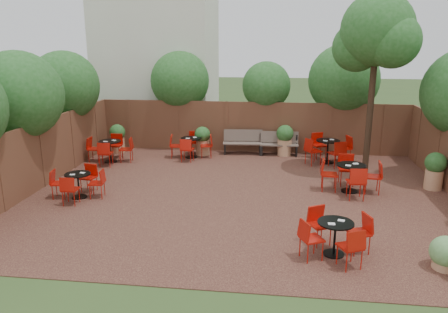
# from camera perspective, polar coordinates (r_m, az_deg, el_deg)

# --- Properties ---
(ground) EXTENTS (80.00, 80.00, 0.00)m
(ground) POSITION_cam_1_polar(r_m,az_deg,el_deg) (12.57, 2.21, -5.08)
(ground) COLOR #354F23
(ground) RESTS_ON ground
(courtyard_paving) EXTENTS (12.00, 10.00, 0.02)m
(courtyard_paving) POSITION_cam_1_polar(r_m,az_deg,el_deg) (12.56, 2.21, -5.04)
(courtyard_paving) COLOR #371916
(courtyard_paving) RESTS_ON ground
(fence_back) EXTENTS (12.00, 0.08, 2.00)m
(fence_back) POSITION_cam_1_polar(r_m,az_deg,el_deg) (17.11, 3.70, 3.85)
(fence_back) COLOR brown
(fence_back) RESTS_ON ground
(fence_left) EXTENTS (0.08, 10.00, 2.00)m
(fence_left) POSITION_cam_1_polar(r_m,az_deg,el_deg) (14.07, -22.88, 0.19)
(fence_left) COLOR brown
(fence_left) RESTS_ON ground
(neighbour_building) EXTENTS (5.00, 4.00, 8.00)m
(neighbour_building) POSITION_cam_1_polar(r_m,az_deg,el_deg) (20.50, -8.65, 14.03)
(neighbour_building) COLOR beige
(neighbour_building) RESTS_ON ground
(overhang_foliage) EXTENTS (15.94, 10.96, 2.74)m
(overhang_foliage) POSITION_cam_1_polar(r_m,az_deg,el_deg) (14.56, -2.56, 8.91)
(overhang_foliage) COLOR #1E531B
(overhang_foliage) RESTS_ON ground
(courtyard_tree) EXTENTS (2.50, 2.40, 5.73)m
(courtyard_tree) POSITION_cam_1_polar(r_m,az_deg,el_deg) (14.54, 19.40, 14.69)
(courtyard_tree) COLOR black
(courtyard_tree) RESTS_ON courtyard_paving
(park_bench_left) EXTENTS (1.46, 0.50, 0.90)m
(park_bench_left) POSITION_cam_1_polar(r_m,az_deg,el_deg) (16.82, 7.27, 1.76)
(park_bench_left) COLOR brown
(park_bench_left) RESTS_ON courtyard_paving
(park_bench_right) EXTENTS (1.54, 0.61, 0.93)m
(park_bench_right) POSITION_cam_1_polar(r_m,az_deg,el_deg) (16.87, 2.47, 1.97)
(park_bench_right) COLOR brown
(park_bench_right) RESTS_ON courtyard_paving
(bistro_tables) EXTENTS (9.82, 8.71, 0.96)m
(bistro_tables) POSITION_cam_1_polar(r_m,az_deg,el_deg) (13.78, 1.74, -1.16)
(bistro_tables) COLOR black
(bistro_tables) RESTS_ON courtyard_paving
(planters) EXTENTS (11.48, 4.03, 1.18)m
(planters) POSITION_cam_1_polar(r_m,az_deg,el_deg) (15.81, 3.45, 1.56)
(planters) COLOR tan
(planters) RESTS_ON courtyard_paving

